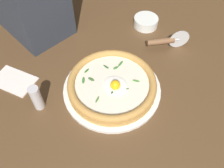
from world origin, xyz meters
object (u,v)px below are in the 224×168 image
(folded_napkin, at_px, (14,80))
(pizza, at_px, (112,84))
(side_bowl, at_px, (146,22))
(pizza_cutter, at_px, (166,41))
(pepper_shaker, at_px, (37,98))

(folded_napkin, bearing_deg, pizza, 42.43)
(pizza, xyz_separation_m, side_bowl, (-0.16, 0.32, -0.01))
(pizza_cutter, xyz_separation_m, pepper_shaker, (-0.08, -0.48, 0.01))
(folded_napkin, bearing_deg, pepper_shaker, 5.67)
(pizza, xyz_separation_m, pepper_shaker, (-0.10, -0.21, 0.01))
(side_bowl, relative_size, pepper_shaker, 1.07)
(side_bowl, height_order, folded_napkin, side_bowl)
(pizza, relative_size, pepper_shaker, 3.12)
(pepper_shaker, bearing_deg, pizza_cutter, 80.22)
(side_bowl, bearing_deg, pepper_shaker, -84.02)
(pizza, height_order, folded_napkin, pizza)
(pizza, relative_size, folded_napkin, 2.02)
(side_bowl, bearing_deg, pizza, -63.86)
(pepper_shaker, bearing_deg, pizza, 64.28)
(pizza, distance_m, pepper_shaker, 0.23)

